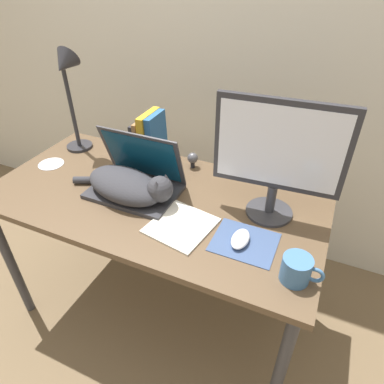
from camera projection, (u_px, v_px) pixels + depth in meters
name	position (u px, v px, depth m)	size (l,w,h in m)	color
ground_plane	(128.00, 364.00, 1.62)	(12.00, 12.00, 0.00)	brown
wall_back	(222.00, 24.00, 1.69)	(8.00, 0.05, 2.60)	beige
desk	(155.00, 210.00, 1.49)	(1.41, 0.71, 0.76)	brown
laptop	(137.00, 180.00, 1.45)	(0.37, 0.25, 0.26)	#2D2D33
cat	(129.00, 185.00, 1.40)	(0.49, 0.26, 0.14)	#333338
external_monitor	(278.00, 155.00, 1.20)	(0.46, 0.18, 0.46)	#333338
mousepad	(245.00, 242.00, 1.21)	(0.22, 0.19, 0.00)	#384C75
computer_mouse	(240.00, 239.00, 1.20)	(0.06, 0.11, 0.03)	silver
book_row	(149.00, 139.00, 1.62)	(0.13, 0.17, 0.24)	#232328
desk_lamp	(68.00, 84.00, 1.55)	(0.17, 0.17, 0.51)	#28282D
notepad	(181.00, 225.00, 1.28)	(0.25, 0.26, 0.01)	silver
webcam	(193.00, 158.00, 1.60)	(0.05, 0.05, 0.08)	#232328
mug	(297.00, 269.00, 1.05)	(0.13, 0.09, 0.09)	teal
cd_disc	(51.00, 164.00, 1.65)	(0.12, 0.12, 0.00)	silver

